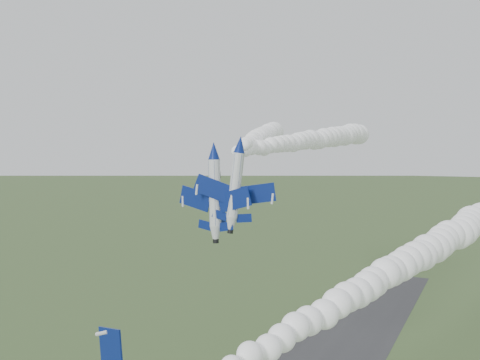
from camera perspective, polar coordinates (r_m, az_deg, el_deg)
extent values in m
cube|color=navy|center=(38.62, -6.98, -17.15)|extent=(2.18, 2.72, 4.39)
cube|color=navy|center=(41.00, -2.78, -17.79)|extent=(1.00, 1.25, 1.92)
cylinder|color=silver|center=(75.16, -2.81, 3.13)|extent=(2.71, 9.48, 1.71)
cone|color=navy|center=(70.38, -5.55, 3.12)|extent=(1.96, 2.62, 1.71)
cone|color=silver|center=(79.89, -0.49, 3.13)|extent=(1.91, 2.18, 1.71)
cylinder|color=black|center=(80.84, -0.07, 3.13)|extent=(0.93, 0.76, 0.87)
ellipsoid|color=black|center=(73.20, -3.89, 3.61)|extent=(1.48, 3.31, 1.14)
cube|color=navy|center=(77.82, -4.46, 2.94)|extent=(5.38, 3.21, 0.28)
cube|color=navy|center=(74.06, -0.29, 3.06)|extent=(5.38, 3.21, 0.28)
cube|color=navy|center=(80.03, -1.96, 3.10)|extent=(2.35, 1.46, 0.16)
cube|color=navy|center=(78.10, 0.22, 3.16)|extent=(2.35, 1.46, 0.16)
cube|color=navy|center=(78.86, -1.01, 4.18)|extent=(0.38, 1.79, 2.45)
cylinder|color=silver|center=(73.83, -0.01, 3.81)|extent=(4.62, 9.01, 1.76)
cone|color=navy|center=(68.23, -0.53, 3.87)|extent=(2.44, 2.79, 1.76)
cone|color=silver|center=(79.22, 0.43, 3.76)|extent=(2.30, 2.39, 1.76)
cylinder|color=black|center=(80.28, 0.50, 3.75)|extent=(1.05, 0.90, 0.89)
ellipsoid|color=black|center=(71.55, -0.15, 4.31)|extent=(2.12, 3.28, 1.17)
cube|color=navy|center=(75.09, -2.36, 3.95)|extent=(5.45, 4.02, 0.69)
cube|color=navy|center=(74.40, 2.48, 3.41)|extent=(5.45, 4.02, 0.69)
cube|color=navy|center=(78.46, -0.88, 3.91)|extent=(2.39, 1.81, 0.34)
cube|color=navy|center=(78.11, 1.59, 3.63)|extent=(2.39, 1.81, 0.34)
cube|color=navy|center=(78.03, 0.45, 4.78)|extent=(0.93, 1.73, 2.34)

